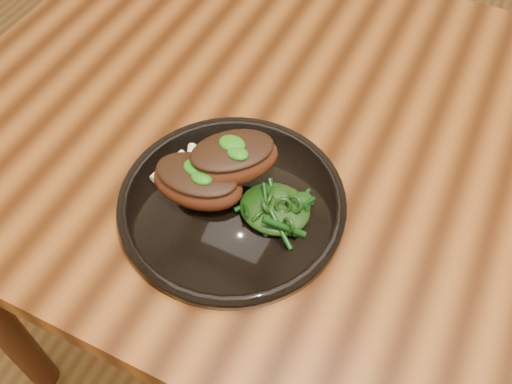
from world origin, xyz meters
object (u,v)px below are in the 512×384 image
at_px(plate, 232,203).
at_px(desk, 481,229).
at_px(lamb_chop_front, 197,181).
at_px(greens_heap, 275,206).

bearing_deg(plate, desk, 29.41).
relative_size(plate, lamb_chop_front, 2.29).
height_order(desk, plate, plate).
bearing_deg(greens_heap, plate, -174.81).
bearing_deg(plate, greens_heap, 5.19).
relative_size(desk, plate, 5.58).
bearing_deg(lamb_chop_front, plate, 13.55).
height_order(desk, greens_heap, greens_heap).
bearing_deg(plate, lamb_chop_front, -166.45).
xyz_separation_m(desk, plate, (-0.30, -0.17, 0.09)).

